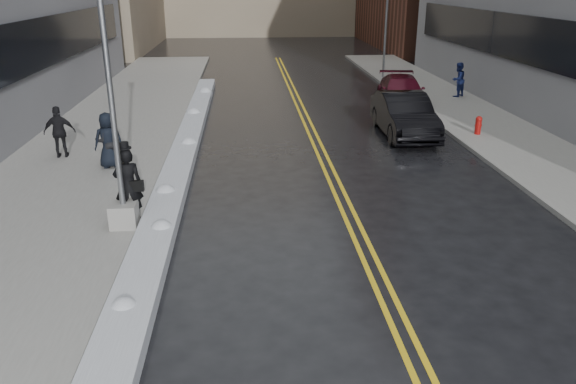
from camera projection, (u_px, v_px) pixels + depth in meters
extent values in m
plane|color=black|center=(259.00, 264.00, 12.49)|extent=(160.00, 160.00, 0.00)
cube|color=gray|center=(101.00, 144.00, 21.37)|extent=(5.50, 50.00, 0.15)
cube|color=gray|center=(501.00, 135.00, 22.50)|extent=(4.00, 50.00, 0.15)
cube|color=gold|center=(312.00, 141.00, 21.98)|extent=(0.12, 50.00, 0.01)
cube|color=gold|center=(319.00, 141.00, 22.00)|extent=(0.12, 50.00, 0.01)
cube|color=silver|center=(183.00, 155.00, 19.71)|extent=(0.90, 30.00, 0.34)
cube|color=gray|center=(124.00, 215.00, 13.96)|extent=(0.65, 0.65, 0.60)
cylinder|color=gray|center=(107.00, 59.00, 12.61)|extent=(0.14, 0.14, 7.00)
cylinder|color=maroon|center=(478.00, 127.00, 22.30)|extent=(0.24, 0.24, 0.60)
sphere|color=maroon|center=(479.00, 119.00, 22.19)|extent=(0.26, 0.26, 0.26)
cylinder|color=maroon|center=(478.00, 125.00, 22.28)|extent=(0.25, 0.10, 0.10)
cylinder|color=gray|center=(385.00, 36.00, 34.53)|extent=(0.14, 0.14, 5.00)
imported|color=black|center=(128.00, 185.00, 14.05)|extent=(0.77, 0.58, 1.91)
imported|color=black|center=(108.00, 141.00, 18.24)|extent=(0.92, 0.78, 1.69)
imported|color=black|center=(108.00, 140.00, 18.15)|extent=(1.03, 0.83, 1.82)
imported|color=black|center=(60.00, 132.00, 19.22)|extent=(1.10, 0.59, 1.78)
imported|color=navy|center=(458.00, 80.00, 29.28)|extent=(1.09, 1.04, 1.76)
imported|color=black|center=(404.00, 115.00, 22.49)|extent=(1.88, 5.15, 1.69)
imported|color=#3A0915|center=(402.00, 92.00, 27.67)|extent=(2.73, 5.33, 1.48)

